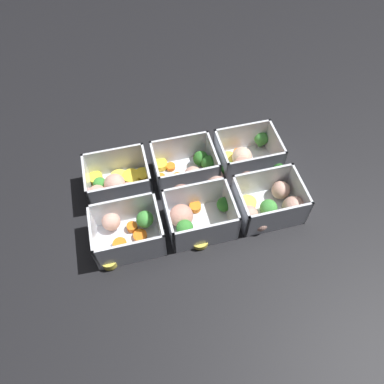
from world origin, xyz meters
TOP-DOWN VIEW (x-y plane):
  - ground_plane at (0.00, 0.00)m, footprint 4.00×4.00m
  - container_near_left at (-0.15, -0.06)m, footprint 0.14×0.13m
  - container_near_center at (-0.01, -0.07)m, footprint 0.14×0.12m
  - container_near_right at (0.16, -0.08)m, footprint 0.15×0.12m
  - container_far_left at (-0.16, 0.06)m, footprint 0.16×0.11m
  - container_far_center at (0.01, 0.05)m, footprint 0.16×0.13m
  - container_far_right at (0.15, 0.06)m, footprint 0.14×0.13m

SIDE VIEW (x-z plane):
  - ground_plane at x=0.00m, z-range 0.00..0.00m
  - container_far_left at x=-0.16m, z-range -0.01..0.07m
  - container_near_left at x=-0.15m, z-range -0.01..0.07m
  - container_near_right at x=0.16m, z-range -0.01..0.07m
  - container_far_center at x=0.01m, z-range -0.01..0.07m
  - container_far_right at x=0.15m, z-range -0.01..0.07m
  - container_near_center at x=-0.01m, z-range -0.01..0.07m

